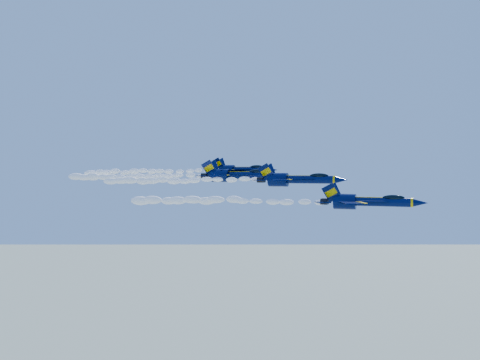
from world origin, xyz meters
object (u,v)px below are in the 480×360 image
(jet_lead, at_px, (366,201))
(jet_third, at_px, (237,175))
(jet_fourth, at_px, (240,170))
(jet_second, at_px, (296,179))

(jet_lead, distance_m, jet_third, 31.52)
(jet_fourth, bearing_deg, jet_third, -76.63)
(jet_lead, distance_m, jet_second, 16.26)
(jet_third, height_order, jet_fourth, jet_fourth)
(jet_lead, bearing_deg, jet_fourth, 144.28)
(jet_lead, distance_m, jet_fourth, 35.45)
(jet_third, bearing_deg, jet_lead, -29.35)
(jet_third, distance_m, jet_fourth, 5.42)
(jet_second, bearing_deg, jet_third, 155.27)
(jet_second, bearing_deg, jet_fourth, 142.71)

